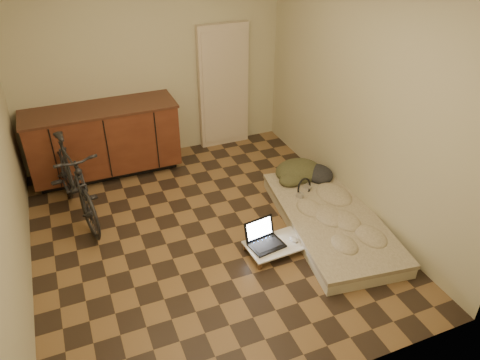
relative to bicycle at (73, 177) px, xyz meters
name	(u,v)px	position (x,y,z in m)	size (l,w,h in m)	color
room_shell	(201,124)	(1.20, -0.88, 0.79)	(3.50, 4.00, 2.60)	brown
cabinets	(104,141)	(0.45, 0.83, -0.04)	(1.84, 0.62, 0.91)	black
appliance_panel	(223,87)	(2.15, 1.06, 0.34)	(0.70, 0.10, 1.70)	beige
bicycle	(73,177)	(0.00, 0.00, 0.00)	(0.46, 1.56, 1.01)	black
futon	(330,220)	(2.50, -1.27, -0.42)	(1.19, 2.05, 0.17)	beige
clothing_pile	(304,167)	(2.62, -0.44, -0.22)	(0.61, 0.51, 0.24)	#3A3B22
headphones	(304,187)	(2.42, -0.80, -0.25)	(0.26, 0.24, 0.18)	black
lap_desk	(275,245)	(1.76, -1.42, -0.42)	(0.61, 0.42, 0.10)	brown
laptop	(264,239)	(1.66, -1.36, -0.36)	(0.37, 0.35, 0.23)	black
mouse	(294,239)	(1.95, -1.44, -0.39)	(0.06, 0.11, 0.04)	silver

